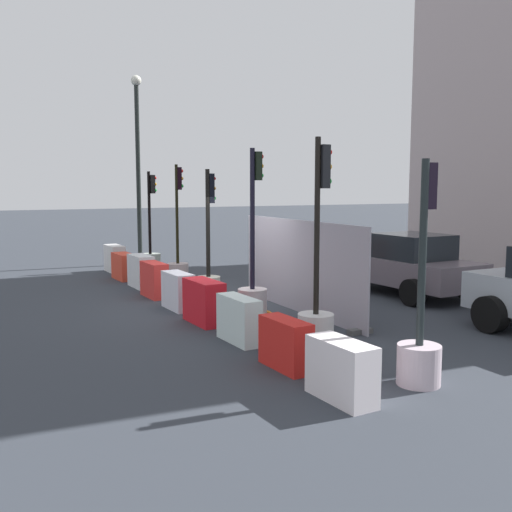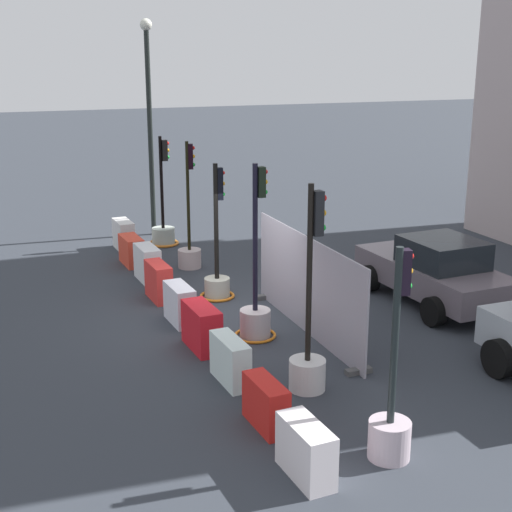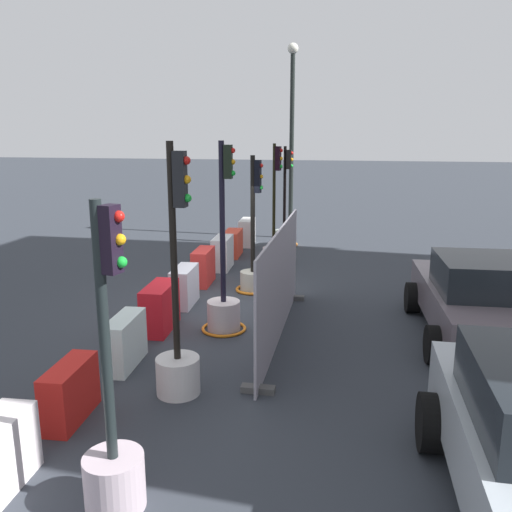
# 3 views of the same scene
# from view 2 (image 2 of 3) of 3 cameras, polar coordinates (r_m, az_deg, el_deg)

# --- Properties ---
(ground_plane) EXTENTS (120.00, 120.00, 0.00)m
(ground_plane) POSITION_cam_2_polar(r_m,az_deg,el_deg) (16.12, -2.19, -4.71)
(ground_plane) COLOR #2F343C
(traffic_light_0) EXTENTS (0.92, 0.92, 3.26)m
(traffic_light_0) POSITION_cam_2_polar(r_m,az_deg,el_deg) (22.05, -7.27, 2.11)
(traffic_light_0) COLOR #ACB8AC
(traffic_light_0) RESTS_ON ground_plane
(traffic_light_1) EXTENTS (0.62, 0.62, 3.40)m
(traffic_light_1) POSITION_cam_2_polar(r_m,az_deg,el_deg) (19.58, -5.23, 0.81)
(traffic_light_1) COLOR #BAA7A7
(traffic_light_1) RESTS_ON ground_plane
(traffic_light_2) EXTENTS (0.83, 0.83, 3.19)m
(traffic_light_2) POSITION_cam_2_polar(r_m,az_deg,el_deg) (17.16, -3.06, -1.54)
(traffic_light_2) COLOR #BAB8A6
(traffic_light_2) RESTS_ON ground_plane
(traffic_light_3) EXTENTS (0.86, 0.86, 3.56)m
(traffic_light_3) POSITION_cam_2_polar(r_m,az_deg,el_deg) (14.78, -0.04, -4.26)
(traffic_light_3) COLOR beige
(traffic_light_3) RESTS_ON ground_plane
(traffic_light_4) EXTENTS (0.63, 0.63, 3.60)m
(traffic_light_4) POSITION_cam_2_polar(r_m,az_deg,el_deg) (12.52, 4.13, -7.37)
(traffic_light_4) COLOR silver
(traffic_light_4) RESTS_ON ground_plane
(traffic_light_5) EXTENTS (0.61, 0.61, 3.14)m
(traffic_light_5) POSITION_cam_2_polar(r_m,az_deg,el_deg) (10.73, 10.53, -12.34)
(traffic_light_5) COLOR #B8A6B1
(traffic_light_5) RESTS_ON ground_plane
(construction_barrier_0) EXTENTS (1.07, 0.48, 0.87)m
(construction_barrier_0) POSITION_cam_2_polar(r_m,az_deg,el_deg) (21.66, -10.34, 1.62)
(construction_barrier_0) COLOR silver
(construction_barrier_0) RESTS_ON ground_plane
(construction_barrier_1) EXTENTS (1.11, 0.51, 0.78)m
(construction_barrier_1) POSITION_cam_2_polar(r_m,az_deg,el_deg) (20.11, -9.73, 0.41)
(construction_barrier_1) COLOR red
(construction_barrier_1) RESTS_ON ground_plane
(construction_barrier_2) EXTENTS (1.08, 0.49, 0.89)m
(construction_barrier_2) POSITION_cam_2_polar(r_m,az_deg,el_deg) (18.63, -8.51, -0.59)
(construction_barrier_2) COLOR silver
(construction_barrier_2) RESTS_ON ground_plane
(construction_barrier_3) EXTENTS (1.05, 0.44, 0.88)m
(construction_barrier_3) POSITION_cam_2_polar(r_m,az_deg,el_deg) (17.16, -7.64, -2.00)
(construction_barrier_3) COLOR red
(construction_barrier_3) RESTS_ON ground_plane
(construction_barrier_4) EXTENTS (1.05, 0.46, 0.83)m
(construction_barrier_4) POSITION_cam_2_polar(r_m,az_deg,el_deg) (15.67, -6.01, -3.77)
(construction_barrier_4) COLOR silver
(construction_barrier_4) RESTS_ON ground_plane
(construction_barrier_5) EXTENTS (1.16, 0.52, 0.88)m
(construction_barrier_5) POSITION_cam_2_polar(r_m,az_deg,el_deg) (14.28, -4.28, -5.61)
(construction_barrier_5) COLOR red
(construction_barrier_5) RESTS_ON ground_plane
(construction_barrier_6) EXTENTS (1.10, 0.42, 0.82)m
(construction_barrier_6) POSITION_cam_2_polar(r_m,az_deg,el_deg) (12.87, -2.04, -8.20)
(construction_barrier_6) COLOR silver
(construction_barrier_6) RESTS_ON ground_plane
(construction_barrier_7) EXTENTS (1.04, 0.42, 0.77)m
(construction_barrier_7) POSITION_cam_2_polar(r_m,az_deg,el_deg) (11.45, 0.78, -11.54)
(construction_barrier_7) COLOR red
(construction_barrier_7) RESTS_ON ground_plane
(construction_barrier_8) EXTENTS (1.06, 0.48, 0.79)m
(construction_barrier_8) POSITION_cam_2_polar(r_m,az_deg,el_deg) (10.26, 3.93, -14.99)
(construction_barrier_8) COLOR white
(construction_barrier_8) RESTS_ON ground_plane
(car_grey_saloon) EXTENTS (4.19, 2.22, 1.57)m
(car_grey_saloon) POSITION_cam_2_polar(r_m,az_deg,el_deg) (17.20, 13.87, -1.15)
(car_grey_saloon) COLOR slate
(car_grey_saloon) RESTS_ON ground_plane
(street_lamp_post) EXTENTS (0.36, 0.36, 6.57)m
(street_lamp_post) POSITION_cam_2_polar(r_m,az_deg,el_deg) (22.84, -8.37, 11.25)
(street_lamp_post) COLOR black
(street_lamp_post) RESTS_ON ground_plane
(site_fence_panel) EXTENTS (4.94, 0.50, 2.04)m
(site_fence_panel) POSITION_cam_2_polar(r_m,az_deg,el_deg) (14.95, 4.01, -2.41)
(site_fence_panel) COLOR #9A96A3
(site_fence_panel) RESTS_ON ground_plane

